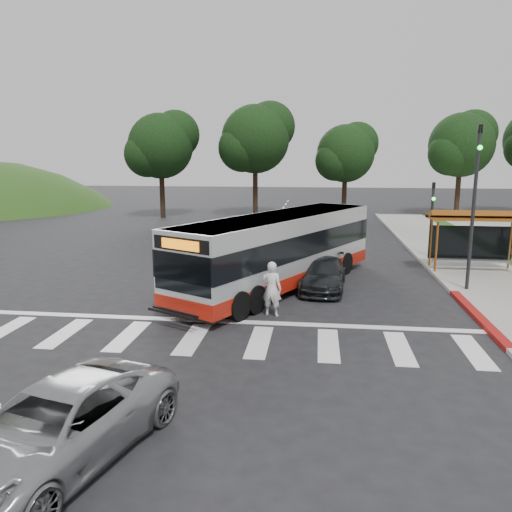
% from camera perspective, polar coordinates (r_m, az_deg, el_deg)
% --- Properties ---
extents(ground, '(140.00, 140.00, 0.00)m').
position_cam_1_polar(ground, '(19.77, -3.71, -4.33)').
color(ground, black).
rests_on(ground, ground).
extents(sidewalk_east, '(4.00, 40.00, 0.12)m').
position_cam_1_polar(sidewalk_east, '(28.20, 22.13, -0.29)').
color(sidewalk_east, gray).
rests_on(sidewalk_east, ground).
extents(curb_east, '(0.30, 40.00, 0.15)m').
position_cam_1_polar(curb_east, '(27.74, 18.15, -0.16)').
color(curb_east, '#9E9991').
rests_on(curb_east, ground).
extents(curb_east_red, '(0.32, 6.00, 0.15)m').
position_cam_1_polar(curb_east_red, '(18.32, 24.02, -6.35)').
color(curb_east_red, maroon).
rests_on(curb_east_red, ground).
extents(crosswalk_ladder, '(18.00, 2.60, 0.01)m').
position_cam_1_polar(crosswalk_ladder, '(15.13, -7.27, -9.36)').
color(crosswalk_ladder, silver).
rests_on(crosswalk_ladder, ground).
extents(bus_shelter, '(4.20, 1.60, 2.86)m').
position_cam_1_polar(bus_shelter, '(25.05, 23.76, 3.54)').
color(bus_shelter, '#965219').
rests_on(bus_shelter, sidewalk_east).
extents(traffic_signal_ne_tall, '(0.18, 0.37, 6.50)m').
position_cam_1_polar(traffic_signal_ne_tall, '(21.11, 23.71, 6.44)').
color(traffic_signal_ne_tall, black).
rests_on(traffic_signal_ne_tall, ground).
extents(traffic_signal_ne_short, '(0.18, 0.37, 4.00)m').
position_cam_1_polar(traffic_signal_ne_short, '(27.99, 19.47, 4.84)').
color(traffic_signal_ne_short, black).
rests_on(traffic_signal_ne_short, ground).
extents(tree_ne_a, '(6.16, 5.74, 9.30)m').
position_cam_1_polar(tree_ne_a, '(48.41, 22.49, 11.75)').
color(tree_ne_a, black).
rests_on(tree_ne_a, parking_lot).
extents(tree_north_a, '(6.60, 6.15, 10.17)m').
position_cam_1_polar(tree_north_a, '(45.13, 0.03, 13.35)').
color(tree_north_a, black).
rests_on(tree_north_a, ground).
extents(tree_north_b, '(5.72, 5.33, 8.43)m').
position_cam_1_polar(tree_north_b, '(46.82, 10.30, 11.56)').
color(tree_north_b, black).
rests_on(tree_north_b, ground).
extents(tree_north_c, '(6.16, 5.74, 9.30)m').
position_cam_1_polar(tree_north_c, '(44.86, -10.74, 12.36)').
color(tree_north_c, black).
rests_on(tree_north_c, ground).
extents(transit_bus, '(7.68, 11.44, 3.00)m').
position_cam_1_polar(transit_bus, '(20.41, 2.80, 0.51)').
color(transit_bus, '#B8BBBE').
rests_on(transit_bus, ground).
extents(pedestrian, '(0.77, 0.58, 1.89)m').
position_cam_1_polar(pedestrian, '(16.85, 1.80, -3.77)').
color(pedestrian, white).
rests_on(pedestrian, ground).
extents(dark_sedan, '(2.07, 4.35, 1.23)m').
position_cam_1_polar(dark_sedan, '(20.51, 7.72, -2.07)').
color(dark_sedan, black).
rests_on(dark_sedan, ground).
extents(silver_suv_south, '(3.55, 5.41, 1.38)m').
position_cam_1_polar(silver_suv_south, '(9.87, -21.83, -17.56)').
color(silver_suv_south, '#949699').
rests_on(silver_suv_south, ground).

